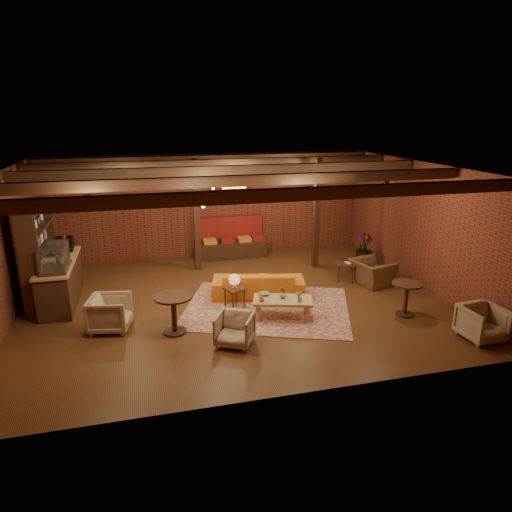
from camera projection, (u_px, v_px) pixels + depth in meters
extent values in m
plane|color=#3F230F|center=(237.00, 301.00, 11.13)|extent=(10.00, 10.00, 0.00)
cube|color=black|center=(235.00, 169.00, 10.16)|extent=(10.00, 8.00, 0.02)
cube|color=brown|center=(210.00, 206.00, 14.34)|extent=(10.00, 0.02, 3.20)
cube|color=brown|center=(289.00, 305.00, 6.95)|extent=(10.00, 0.02, 3.20)
cube|color=brown|center=(1.00, 254.00, 9.48)|extent=(0.02, 8.00, 3.20)
cube|color=brown|center=(424.00, 226.00, 11.82)|extent=(0.02, 8.00, 3.20)
cylinder|color=black|center=(222.00, 175.00, 11.75)|extent=(9.60, 0.12, 0.12)
cube|color=black|center=(196.00, 216.00, 12.91)|extent=(0.16, 0.16, 3.20)
cube|color=black|center=(317.00, 214.00, 13.15)|extent=(0.16, 0.16, 3.20)
imported|color=#337F33|center=(63.00, 251.00, 10.93)|extent=(0.35, 0.39, 0.30)
cube|color=orange|center=(234.00, 185.00, 13.43)|extent=(0.86, 0.06, 0.30)
cube|color=maroon|center=(267.00, 308.00, 10.75)|extent=(4.55, 4.04, 0.01)
imported|color=#C76B1B|center=(258.00, 284.00, 11.36)|extent=(2.40, 1.38, 0.66)
cube|color=#9D6749|center=(283.00, 300.00, 10.13)|extent=(1.43, 0.99, 0.06)
cube|color=#9D6749|center=(258.00, 313.00, 10.00)|extent=(0.08, 0.08, 0.39)
cube|color=#9D6749|center=(308.00, 314.00, 9.96)|extent=(0.08, 0.08, 0.39)
cube|color=#9D6749|center=(259.00, 305.00, 10.44)|extent=(0.08, 0.08, 0.39)
cube|color=#9D6749|center=(306.00, 306.00, 10.40)|extent=(0.08, 0.08, 0.39)
imported|color=gold|center=(261.00, 299.00, 9.98)|extent=(0.16, 0.16, 0.10)
imported|color=#559343|center=(300.00, 300.00, 9.94)|extent=(0.13, 0.13, 0.10)
imported|color=gold|center=(299.00, 293.00, 10.29)|extent=(0.16, 0.16, 0.10)
imported|color=#559343|center=(264.00, 294.00, 10.33)|extent=(0.28, 0.28, 0.06)
imported|color=#559343|center=(283.00, 295.00, 10.15)|extent=(0.15, 0.15, 0.13)
sphere|color=red|center=(283.00, 290.00, 10.11)|extent=(0.10, 0.10, 0.10)
cube|color=black|center=(235.00, 289.00, 10.61)|extent=(0.53, 0.53, 0.04)
cylinder|color=black|center=(235.00, 299.00, 10.68)|extent=(0.03, 0.03, 0.46)
cylinder|color=olive|center=(235.00, 288.00, 10.60)|extent=(0.13, 0.13, 0.02)
cylinder|color=olive|center=(235.00, 285.00, 10.58)|extent=(0.04, 0.04, 0.19)
sphere|color=#C47A2E|center=(234.00, 280.00, 10.54)|extent=(0.27, 0.27, 0.27)
cylinder|color=black|center=(173.00, 297.00, 9.31)|extent=(0.80, 0.80, 0.04)
cylinder|color=black|center=(174.00, 315.00, 9.43)|extent=(0.11, 0.11, 0.78)
cylinder|color=black|center=(175.00, 332.00, 9.55)|extent=(0.48, 0.48, 0.04)
imported|color=beige|center=(110.00, 312.00, 9.57)|extent=(0.89, 0.93, 0.82)
imported|color=beige|center=(235.00, 328.00, 8.97)|extent=(0.91, 0.89, 0.71)
imported|color=brown|center=(372.00, 268.00, 12.12)|extent=(0.85, 1.12, 0.88)
cube|color=black|center=(346.00, 264.00, 12.32)|extent=(0.59, 0.59, 0.04)
cylinder|color=black|center=(345.00, 273.00, 12.39)|extent=(0.04, 0.04, 0.47)
imported|color=black|center=(346.00, 263.00, 12.31)|extent=(0.24, 0.27, 0.02)
cylinder|color=black|center=(407.00, 284.00, 10.15)|extent=(0.66, 0.66, 0.04)
cylinder|color=black|center=(406.00, 299.00, 10.26)|extent=(0.10, 0.10, 0.72)
cylinder|color=black|center=(404.00, 314.00, 10.37)|extent=(0.40, 0.40, 0.04)
imported|color=beige|center=(482.00, 321.00, 9.16)|extent=(0.80, 0.76, 0.78)
imported|color=#4C7F4C|center=(366.00, 219.00, 13.61)|extent=(1.86, 1.86, 2.72)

